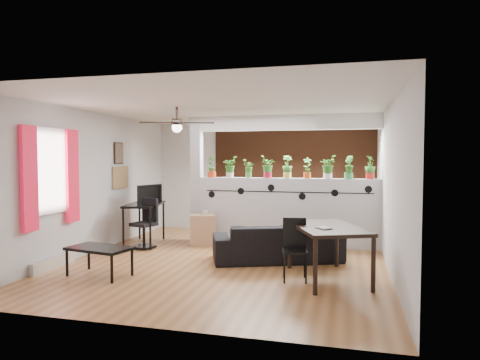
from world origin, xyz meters
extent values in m
cube|color=brown|center=(0.00, 0.00, -0.05)|extent=(6.30, 7.10, 0.10)
cube|color=#B7B7BA|center=(0.00, 3.02, 1.30)|extent=(6.30, 0.04, 2.90)
cube|color=#B7B7BA|center=(0.00, -3.02, 1.30)|extent=(6.30, 0.04, 2.90)
cube|color=#B7B7BA|center=(-2.62, 0.00, 1.30)|extent=(0.04, 7.10, 2.90)
cube|color=#B7B7BA|center=(2.62, 0.00, 1.30)|extent=(0.04, 7.10, 2.90)
cube|color=white|center=(0.00, 0.00, 2.65)|extent=(6.30, 7.10, 0.10)
cube|color=#BCBCC1|center=(0.80, 1.50, 0.68)|extent=(3.60, 0.18, 1.35)
cube|color=silver|center=(0.80, 1.50, 2.45)|extent=(3.60, 0.18, 0.30)
cube|color=#BCBCC1|center=(-1.11, 1.50, 1.30)|extent=(0.22, 0.20, 2.60)
cube|color=#A55430|center=(0.80, 2.97, 1.30)|extent=(3.90, 0.05, 2.60)
cube|color=black|center=(0.80, 1.40, 1.08)|extent=(3.31, 0.01, 0.02)
cylinder|color=black|center=(-0.75, 1.40, 1.00)|extent=(0.14, 0.01, 0.14)
cylinder|color=black|center=(-0.13, 1.40, 1.08)|extent=(0.14, 0.01, 0.14)
cylinder|color=black|center=(0.49, 1.40, 1.16)|extent=(0.14, 0.01, 0.14)
cylinder|color=black|center=(1.11, 1.40, 1.00)|extent=(0.14, 0.01, 0.14)
cylinder|color=black|center=(1.73, 1.40, 1.08)|extent=(0.14, 0.01, 0.14)
cylinder|color=black|center=(2.35, 1.40, 1.16)|extent=(0.14, 0.01, 0.14)
cube|color=white|center=(-2.58, -1.20, 1.55)|extent=(0.02, 0.95, 1.25)
cube|color=silver|center=(-2.57, -1.20, 1.55)|extent=(0.04, 1.05, 1.35)
cube|color=red|center=(-2.53, -1.70, 1.45)|extent=(0.06, 0.30, 1.55)
cube|color=red|center=(-2.53, -0.70, 1.45)|extent=(0.06, 0.30, 1.55)
cube|color=silver|center=(-2.54, -1.20, 0.09)|extent=(0.08, 1.00, 0.18)
cube|color=olive|center=(-2.58, 0.95, 1.35)|extent=(0.03, 0.60, 0.45)
cube|color=#8C7259|center=(-2.58, 0.90, 1.85)|extent=(0.03, 0.30, 0.40)
cube|color=black|center=(-2.58, 0.90, 1.85)|extent=(0.02, 0.34, 0.44)
cylinder|color=black|center=(-0.80, -0.30, 2.50)|extent=(0.04, 0.04, 0.20)
cylinder|color=black|center=(-0.80, -0.30, 2.35)|extent=(0.18, 0.18, 0.10)
sphere|color=white|center=(-0.80, -0.30, 2.26)|extent=(0.17, 0.17, 0.17)
cube|color=black|center=(-0.48, -0.18, 2.34)|extent=(0.55, 0.29, 0.01)
cube|color=black|center=(-0.92, 0.02, 2.34)|extent=(0.29, 0.55, 0.01)
cube|color=black|center=(-1.12, -0.42, 2.34)|extent=(0.55, 0.29, 0.01)
cube|color=black|center=(-0.68, -0.62, 2.34)|extent=(0.29, 0.55, 0.01)
cylinder|color=red|center=(-0.78, 1.50, 1.41)|extent=(0.18, 0.18, 0.12)
imported|color=#1D5919|center=(-0.78, 1.50, 1.64)|extent=(0.25, 0.29, 0.39)
cylinder|color=silver|center=(-0.39, 1.50, 1.41)|extent=(0.16, 0.16, 0.12)
imported|color=#1D5919|center=(-0.39, 1.50, 1.62)|extent=(0.22, 0.25, 0.33)
cylinder|color=#448932|center=(0.01, 1.50, 1.41)|extent=(0.13, 0.13, 0.12)
imported|color=#1D5919|center=(0.01, 1.50, 1.59)|extent=(0.20, 0.22, 0.27)
cylinder|color=#BA1D38|center=(0.41, 1.50, 1.41)|extent=(0.16, 0.16, 0.12)
imported|color=#1D5919|center=(0.41, 1.50, 1.63)|extent=(0.20, 0.25, 0.35)
cylinder|color=#E5CD50|center=(0.80, 1.50, 1.41)|extent=(0.16, 0.16, 0.12)
imported|color=#1D5919|center=(0.80, 1.50, 1.62)|extent=(0.29, 0.27, 0.35)
cylinder|color=#C44717|center=(1.20, 1.50, 1.41)|extent=(0.15, 0.15, 0.12)
imported|color=#1D5919|center=(1.20, 1.50, 1.61)|extent=(0.23, 0.20, 0.31)
cylinder|color=white|center=(1.59, 1.50, 1.41)|extent=(0.17, 0.17, 0.12)
imported|color=#1D5919|center=(1.59, 1.50, 1.63)|extent=(0.27, 0.29, 0.36)
cylinder|color=#349146|center=(1.99, 1.50, 1.41)|extent=(0.16, 0.16, 0.12)
imported|color=#1D5919|center=(1.99, 1.50, 1.63)|extent=(0.26, 0.29, 0.35)
cylinder|color=red|center=(2.38, 1.50, 1.41)|extent=(0.16, 0.16, 0.12)
imported|color=#1D5919|center=(2.38, 1.50, 1.62)|extent=(0.23, 0.27, 0.35)
imported|color=black|center=(0.81, 0.21, 0.30)|extent=(2.21, 1.48, 0.60)
cube|color=#A57957|center=(-0.87, 1.16, 0.31)|extent=(0.63, 0.59, 0.61)
imported|color=gray|center=(-0.82, 1.16, 0.66)|extent=(0.12, 0.12, 0.09)
cube|color=black|center=(-2.02, 0.90, 0.81)|extent=(0.81, 1.24, 0.04)
cylinder|color=black|center=(-2.17, 0.33, 0.39)|extent=(0.04, 0.04, 0.79)
cylinder|color=black|center=(-1.66, 0.43, 0.39)|extent=(0.04, 0.04, 0.79)
cylinder|color=black|center=(-2.38, 1.38, 0.39)|extent=(0.04, 0.04, 0.79)
cylinder|color=black|center=(-1.86, 1.48, 0.39)|extent=(0.04, 0.04, 0.79)
imported|color=black|center=(-2.02, 1.05, 0.94)|extent=(0.36, 0.19, 0.20)
cylinder|color=black|center=(-1.84, 0.52, 0.04)|extent=(0.49, 0.49, 0.04)
cylinder|color=black|center=(-1.84, 0.52, 0.25)|extent=(0.06, 0.06, 0.42)
cube|color=black|center=(-1.84, 0.52, 0.47)|extent=(0.50, 0.50, 0.07)
cube|color=black|center=(-1.79, 0.69, 0.74)|extent=(0.38, 0.17, 0.45)
cube|color=black|center=(1.70, -0.74, 0.75)|extent=(1.33, 1.64, 0.05)
cylinder|color=black|center=(1.58, -1.51, 0.36)|extent=(0.06, 0.06, 0.72)
cylinder|color=black|center=(2.31, -1.22, 0.36)|extent=(0.06, 0.06, 0.72)
cylinder|color=black|center=(1.09, -0.27, 0.36)|extent=(0.06, 0.06, 0.72)
cylinder|color=black|center=(1.81, 0.02, 0.36)|extent=(0.06, 0.06, 0.72)
imported|color=gray|center=(1.60, -1.04, 0.79)|extent=(0.25, 0.26, 0.02)
cube|color=black|center=(1.25, -0.92, 0.42)|extent=(0.41, 0.41, 0.03)
cube|color=black|center=(1.22, -0.77, 0.66)|extent=(0.34, 0.08, 0.45)
cube|color=black|center=(1.13, -1.10, 0.21)|extent=(0.03, 0.03, 0.42)
cube|color=black|center=(1.42, -1.05, 0.21)|extent=(0.03, 0.03, 0.42)
cube|color=black|center=(1.08, -0.80, 0.43)|extent=(0.03, 0.03, 0.86)
cube|color=black|center=(1.37, -0.75, 0.43)|extent=(0.03, 0.03, 0.86)
cube|color=black|center=(-1.59, -1.40, 0.41)|extent=(1.01, 0.68, 0.04)
cylinder|color=black|center=(-2.05, -1.54, 0.20)|extent=(0.04, 0.04, 0.39)
cylinder|color=black|center=(-1.21, -1.69, 0.20)|extent=(0.04, 0.04, 0.39)
cylinder|color=black|center=(-1.97, -1.11, 0.20)|extent=(0.04, 0.04, 0.39)
cylinder|color=black|center=(-1.13, -1.26, 0.20)|extent=(0.04, 0.04, 0.39)
camera|label=1|loc=(1.97, -6.97, 1.76)|focal=32.00mm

